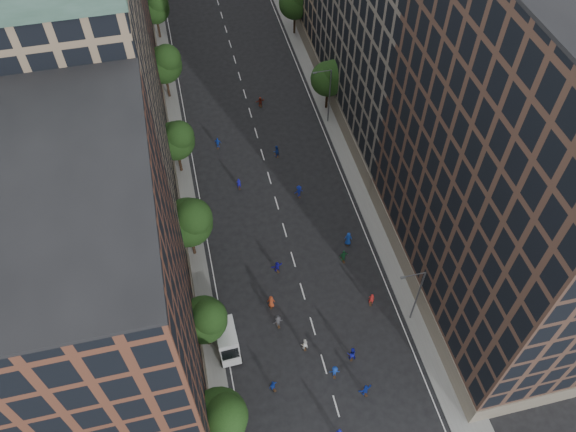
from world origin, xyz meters
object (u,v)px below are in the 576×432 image
(cargo_van, at_px, (227,340))
(skater_2, at_px, (352,354))
(streetlamp_far, at_px, (328,93))
(streetlamp_near, at_px, (416,294))

(cargo_van, height_order, skater_2, cargo_van)
(cargo_van, relative_size, skater_2, 2.50)
(streetlamp_far, xyz_separation_m, cargo_van, (-19.65, -31.73, -3.85))
(cargo_van, bearing_deg, streetlamp_far, 56.75)
(streetlamp_far, xyz_separation_m, skater_2, (-7.44, -35.95, -4.22))
(streetlamp_near, bearing_deg, skater_2, -158.40)
(streetlamp_far, distance_m, cargo_van, 37.52)
(streetlamp_near, distance_m, streetlamp_far, 33.00)
(streetlamp_near, bearing_deg, streetlamp_far, 90.00)
(streetlamp_near, relative_size, cargo_van, 1.90)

